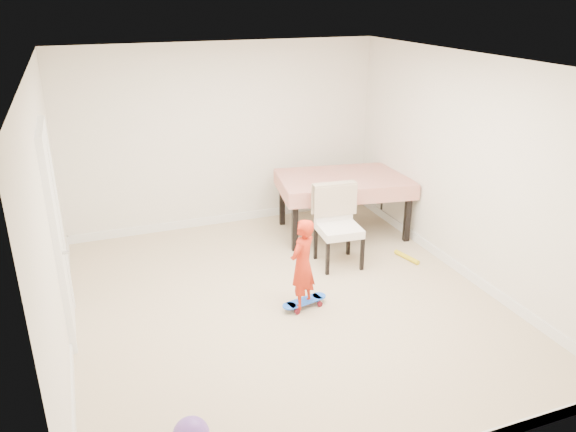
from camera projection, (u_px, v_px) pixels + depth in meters
name	position (u px, v px, depth m)	size (l,w,h in m)	color
ground	(286.00, 303.00, 6.23)	(5.00, 5.00, 0.00)	tan
ceiling	(286.00, 64.00, 5.26)	(4.50, 5.00, 0.04)	silver
wall_back	(224.00, 137.00, 7.89)	(4.50, 0.04, 2.60)	silver
wall_front	(421.00, 314.00, 3.59)	(4.50, 0.04, 2.60)	silver
wall_left	(52.00, 222.00, 5.01)	(0.04, 5.00, 2.60)	silver
wall_right	(466.00, 170.00, 6.47)	(0.04, 5.00, 2.60)	silver
door	(58.00, 237.00, 5.38)	(0.10, 0.94, 2.11)	white
baseboard_back	(228.00, 218.00, 8.37)	(4.50, 0.02, 0.12)	white
baseboard_left	(71.00, 339.00, 5.47)	(0.02, 5.00, 0.12)	white
baseboard_right	(455.00, 265.00, 6.94)	(0.02, 5.00, 0.12)	white
dining_table	(343.00, 205.00, 7.89)	(1.77, 1.11, 0.83)	red
dining_chair	(339.00, 227.00, 6.92)	(0.55, 0.63, 1.01)	white
skateboard	(304.00, 304.00, 6.13)	(0.54, 0.20, 0.08)	blue
child	(302.00, 267.00, 5.93)	(0.37, 0.24, 1.01)	red
foam_toy	(407.00, 257.00, 7.22)	(0.06, 0.06, 0.40)	yellow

